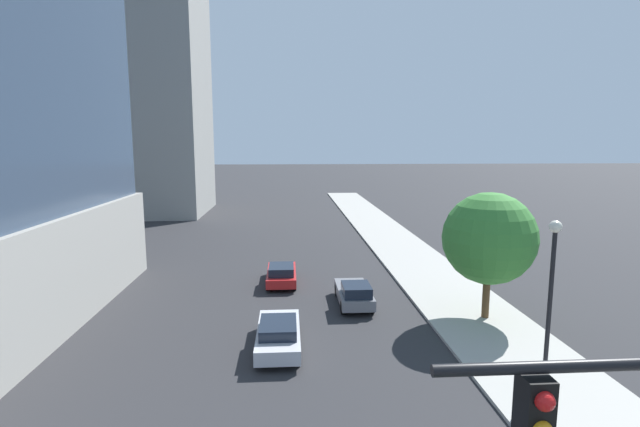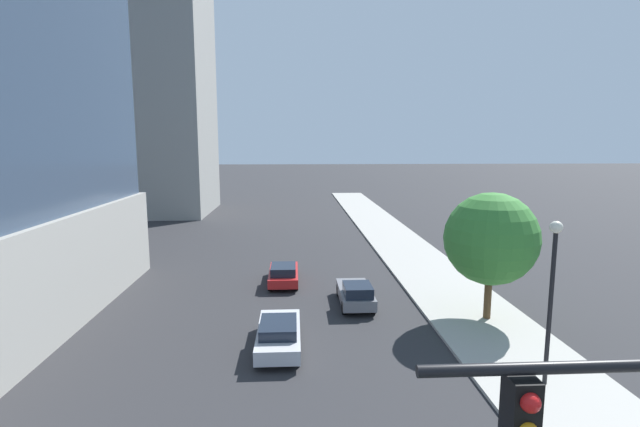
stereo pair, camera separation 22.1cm
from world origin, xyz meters
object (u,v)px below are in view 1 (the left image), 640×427
object	(u,v)px
construction_building	(143,68)
car_gray	(354,293)
street_tree	(489,238)
street_lamp	(552,279)
car_red	(282,274)
car_silver	(278,334)

from	to	relation	value
construction_building	car_gray	xyz separation A→B (m)	(21.42, -36.79, -17.49)
street_tree	construction_building	bearing A→B (deg)	125.22
street_lamp	car_red	distance (m)	16.95
street_tree	car_silver	bearing A→B (deg)	-165.50
street_lamp	car_silver	distance (m)	11.09
construction_building	car_red	distance (m)	40.76
street_lamp	car_gray	world-z (taller)	street_lamp
street_lamp	car_silver	world-z (taller)	street_lamp
construction_building	car_silver	xyz separation A→B (m)	(17.37, -42.00, -17.51)
car_silver	car_gray	xyz separation A→B (m)	(4.05, 5.21, 0.02)
street_lamp	car_red	xyz separation A→B (m)	(-9.83, 13.38, -3.42)
construction_building	car_gray	world-z (taller)	construction_building
car_gray	street_tree	bearing A→B (deg)	-21.71
car_silver	street_lamp	bearing A→B (deg)	-21.27
construction_building	car_red	xyz separation A→B (m)	(17.37, -32.44, -17.53)
street_lamp	car_red	world-z (taller)	street_lamp
street_lamp	street_tree	bearing A→B (deg)	85.17
construction_building	car_red	world-z (taller)	construction_building
street_tree	street_lamp	bearing A→B (deg)	-94.83
car_silver	street_tree	bearing A→B (deg)	14.50
car_red	street_tree	bearing A→B (deg)	-33.49
street_lamp	car_gray	xyz separation A→B (m)	(-5.78, 9.03, -3.38)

